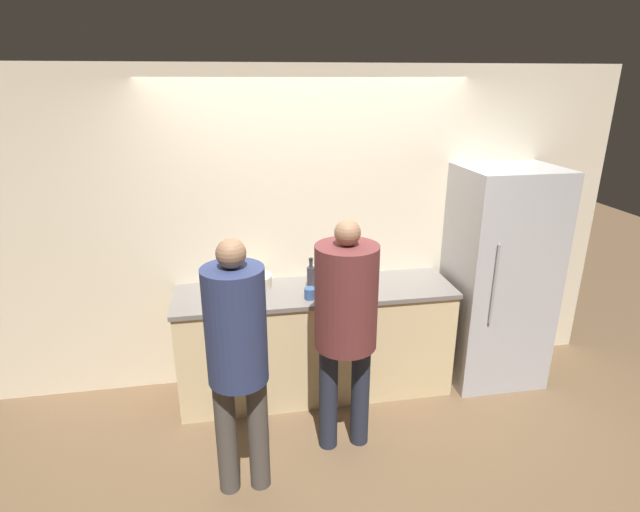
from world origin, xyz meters
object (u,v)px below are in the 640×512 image
(person_left, at_px, (237,349))
(bottle_dark, at_px, (311,276))
(utensil_crock, at_px, (317,272))
(bottle_clear, at_px, (330,269))
(fruit_bowl, at_px, (254,280))
(cup_blue, at_px, (310,293))
(person_center, at_px, (346,314))
(refrigerator, at_px, (498,277))
(cup_yellow, at_px, (363,276))

(person_left, height_order, bottle_dark, person_left)
(utensil_crock, bearing_deg, bottle_clear, 15.36)
(fruit_bowl, height_order, cup_blue, fruit_bowl)
(utensil_crock, height_order, bottle_clear, utensil_crock)
(person_left, xyz_separation_m, person_center, (0.71, 0.29, 0.03))
(refrigerator, relative_size, cup_blue, 20.54)
(refrigerator, height_order, person_left, refrigerator)
(refrigerator, relative_size, bottle_dark, 7.34)
(bottle_clear, relative_size, cup_yellow, 1.71)
(bottle_dark, distance_m, cup_yellow, 0.44)
(bottle_clear, bearing_deg, person_center, -94.56)
(bottle_dark, height_order, cup_yellow, bottle_dark)
(person_center, distance_m, bottle_clear, 0.93)
(refrigerator, distance_m, person_left, 2.38)
(fruit_bowl, xyz_separation_m, cup_yellow, (0.88, -0.07, 0.00))
(bottle_dark, relative_size, cup_blue, 2.80)
(utensil_crock, xyz_separation_m, bottle_dark, (-0.08, -0.16, 0.04))
(person_left, relative_size, cup_yellow, 16.40)
(refrigerator, distance_m, fruit_bowl, 2.03)
(refrigerator, height_order, fruit_bowl, refrigerator)
(refrigerator, bearing_deg, cup_yellow, 174.79)
(person_left, bearing_deg, bottle_clear, 56.99)
(refrigerator, height_order, cup_yellow, refrigerator)
(utensil_crock, bearing_deg, person_center, -87.59)
(person_center, relative_size, bottle_clear, 9.57)
(bottle_dark, bearing_deg, fruit_bowl, 165.46)
(person_left, xyz_separation_m, utensil_crock, (0.68, 1.18, -0.03))
(person_center, bearing_deg, bottle_clear, 85.44)
(utensil_crock, distance_m, cup_blue, 0.39)
(person_left, xyz_separation_m, cup_yellow, (1.04, 1.06, -0.04))
(bottle_dark, height_order, cup_blue, bottle_dark)
(cup_blue, bearing_deg, person_center, -73.77)
(bottle_dark, bearing_deg, cup_yellow, 5.61)
(person_left, height_order, bottle_clear, person_left)
(person_left, relative_size, bottle_clear, 9.61)
(fruit_bowl, bearing_deg, person_left, -97.63)
(cup_blue, bearing_deg, cup_yellow, 27.22)
(person_left, relative_size, person_center, 1.00)
(person_left, height_order, fruit_bowl, person_left)
(refrigerator, distance_m, bottle_dark, 1.58)
(utensil_crock, xyz_separation_m, cup_blue, (-0.12, -0.37, -0.02))
(bottle_dark, bearing_deg, bottle_clear, 45.79)
(person_center, height_order, bottle_dark, person_center)
(refrigerator, xyz_separation_m, bottle_clear, (-1.39, 0.26, 0.06))
(bottle_clear, height_order, cup_yellow, bottle_clear)
(fruit_bowl, distance_m, cup_blue, 0.52)
(person_left, height_order, utensil_crock, person_left)
(person_left, relative_size, utensil_crock, 7.26)
(cup_yellow, bearing_deg, person_left, -134.33)
(fruit_bowl, relative_size, bottle_dark, 1.17)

